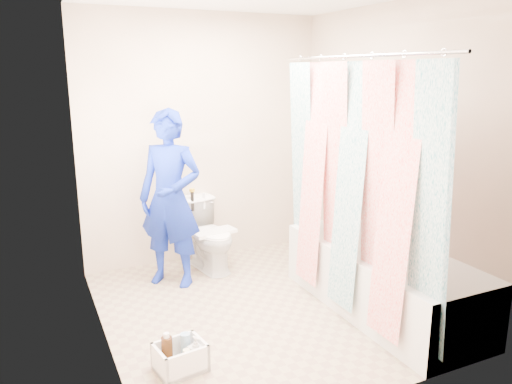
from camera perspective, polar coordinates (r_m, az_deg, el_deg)
name	(u,v)px	position (r m, az deg, el deg)	size (l,w,h in m)	color
floor	(261,308)	(4.11, 0.58, -13.09)	(2.60, 2.60, 0.00)	tan
wall_back	(203,140)	(4.92, -6.03, 5.98)	(2.40, 0.02, 2.40)	beige
wall_front	(371,200)	(2.65, 12.97, -0.94)	(2.40, 0.02, 2.40)	beige
wall_left	(95,174)	(3.39, -17.95, 1.92)	(0.02, 2.60, 2.40)	beige
wall_right	(389,150)	(4.38, 14.94, 4.65)	(0.02, 2.60, 2.40)	beige
bathtub	(382,278)	(4.10, 14.17, -9.49)	(0.70, 1.75, 0.50)	silver
curtain_rod	(358,56)	(3.58, 11.54, 14.97)	(0.02, 0.02, 1.90)	silver
shower_curtain	(351,189)	(3.67, 10.86, 0.33)	(0.06, 1.75, 1.80)	white
toilet	(209,235)	(4.78, -5.43, -4.91)	(0.37, 0.65, 0.67)	white
tank_lid	(214,232)	(4.68, -4.81, -4.59)	(0.41, 0.18, 0.03)	white
tank_internals	(195,199)	(4.82, -6.94, -0.77)	(0.16, 0.06, 0.22)	black
plumber	(170,199)	(4.38, -9.78, -0.77)	(0.57, 0.37, 1.55)	#1110A3
cleaning_caddy	(182,358)	(3.36, -8.47, -18.21)	(0.33, 0.28, 0.23)	white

